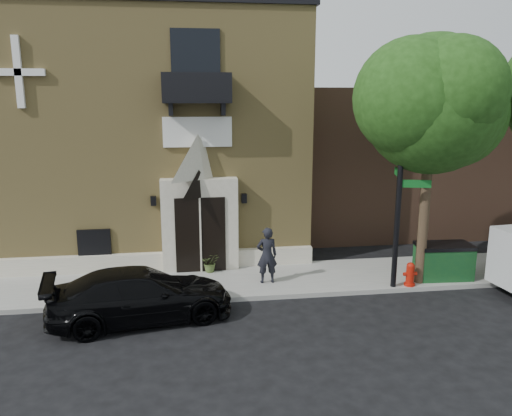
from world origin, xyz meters
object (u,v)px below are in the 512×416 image
at_px(street_sign, 400,186).
at_px(pedestrian_near, 267,255).
at_px(fire_hydrant, 410,274).
at_px(black_sedan, 141,295).
at_px(dumpster, 444,261).

xyz_separation_m(street_sign, pedestrian_near, (-3.96, 0.89, -2.32)).
height_order(fire_hydrant, pedestrian_near, pedestrian_near).
bearing_deg(black_sedan, pedestrian_near, -73.02).
xyz_separation_m(dumpster, pedestrian_near, (-5.88, 0.39, 0.33)).
relative_size(black_sedan, pedestrian_near, 2.72).
xyz_separation_m(black_sedan, pedestrian_near, (3.83, 1.95, 0.34)).
relative_size(black_sedan, street_sign, 0.78).
bearing_deg(street_sign, black_sedan, -157.69).
bearing_deg(pedestrian_near, fire_hydrant, 167.36).
bearing_deg(black_sedan, street_sign, -92.30).
relative_size(black_sedan, dumpster, 2.73).
xyz_separation_m(street_sign, dumpster, (1.92, 0.50, -2.65)).
bearing_deg(black_sedan, fire_hydrant, -92.88).
height_order(black_sedan, street_sign, street_sign).
xyz_separation_m(fire_hydrant, dumpster, (1.40, 0.52, 0.21)).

